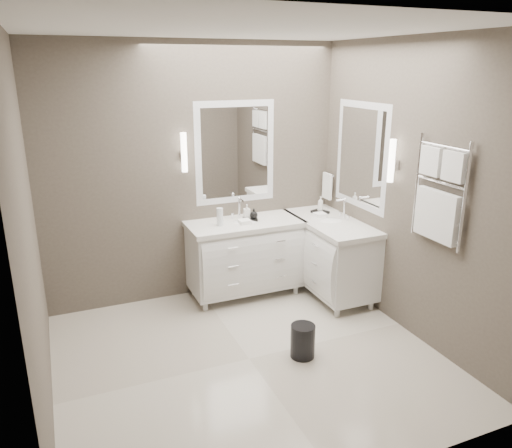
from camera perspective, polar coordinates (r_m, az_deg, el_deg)
name	(u,v)px	position (r m, az deg, el deg)	size (l,w,h in m)	color
floor	(249,359)	(4.51, -0.79, -15.20)	(3.20, 3.00, 0.01)	beige
ceiling	(248,27)	(3.80, -0.97, 21.59)	(3.20, 3.00, 0.01)	white
wall_back	(195,174)	(5.33, -6.98, 5.69)	(3.20, 0.01, 2.70)	#524941
wall_front	(356,284)	(2.69, 11.31, -6.71)	(3.20, 0.01, 2.70)	#524941
wall_left	(27,236)	(3.69, -24.67, -1.28)	(0.01, 3.00, 2.70)	#524941
wall_right	(412,191)	(4.76, 17.36, 3.57)	(0.01, 3.00, 2.70)	#524941
vanity_back	(245,253)	(5.46, -1.27, -3.36)	(1.24, 0.59, 0.97)	white
vanity_right	(330,252)	(5.56, 8.41, -3.18)	(0.59, 1.24, 0.97)	white
mirror_back	(235,153)	(5.42, -2.39, 8.15)	(0.90, 0.02, 1.10)	white
mirror_right	(361,156)	(5.33, 11.93, 7.64)	(0.02, 0.90, 1.10)	white
sconce_back	(184,153)	(5.18, -8.22, 8.02)	(0.06, 0.06, 0.40)	white
sconce_right	(392,162)	(4.83, 15.23, 6.89)	(0.06, 0.06, 0.40)	white
towel_bar_corner	(327,186)	(5.85, 8.15, 4.38)	(0.03, 0.22, 0.30)	white
towel_ladder	(439,198)	(4.43, 20.15, 2.82)	(0.06, 0.58, 0.90)	white
waste_bin	(303,341)	(4.49, 5.35, -13.16)	(0.21, 0.21, 0.30)	black
amenity_tray_back	(250,219)	(5.39, -0.67, 0.58)	(0.16, 0.12, 0.02)	black
amenity_tray_right	(320,212)	(5.69, 7.34, 1.38)	(0.13, 0.17, 0.03)	black
water_bottle	(220,217)	(5.19, -4.15, 0.81)	(0.07, 0.07, 0.19)	silver
soap_bottle_a	(247,211)	(5.37, -1.06, 1.48)	(0.07, 0.07, 0.15)	white
soap_bottle_b	(254,213)	(5.35, -0.26, 1.22)	(0.09, 0.09, 0.11)	black
soap_bottle_c	(320,204)	(5.66, 7.37, 2.31)	(0.06, 0.06, 0.17)	white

